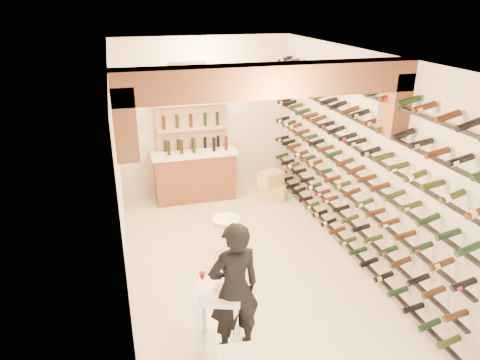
% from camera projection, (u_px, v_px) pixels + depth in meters
% --- Properties ---
extents(ground, '(6.00, 6.00, 0.00)m').
position_uv_depth(ground, '(245.00, 263.00, 7.06)').
color(ground, beige).
rests_on(ground, ground).
extents(room_shell, '(3.52, 6.02, 3.21)m').
position_uv_depth(room_shell, '(251.00, 129.00, 5.98)').
color(room_shell, beige).
rests_on(room_shell, ground).
extents(wine_rack, '(0.32, 5.70, 2.56)m').
position_uv_depth(wine_rack, '(342.00, 162.00, 6.86)').
color(wine_rack, black).
rests_on(wine_rack, ground).
extents(back_counter, '(1.70, 0.62, 1.29)m').
position_uv_depth(back_counter, '(195.00, 174.00, 9.15)').
color(back_counter, brown).
rests_on(back_counter, ground).
extents(back_shelving, '(1.40, 0.31, 2.73)m').
position_uv_depth(back_shelving, '(192.00, 141.00, 9.12)').
color(back_shelving, tan).
rests_on(back_shelving, ground).
extents(tasting_table, '(0.68, 0.68, 0.93)m').
position_uv_depth(tasting_table, '(218.00, 300.00, 5.20)').
color(tasting_table, white).
rests_on(tasting_table, ground).
extents(person, '(0.66, 0.48, 1.67)m').
position_uv_depth(person, '(234.00, 289.00, 5.06)').
color(person, black).
rests_on(person, ground).
extents(chrome_barstool, '(0.45, 0.45, 0.86)m').
position_uv_depth(chrome_barstool, '(226.00, 240.00, 6.75)').
color(chrome_barstool, silver).
rests_on(chrome_barstool, ground).
extents(crate_lower, '(0.62, 0.51, 0.32)m').
position_uv_depth(crate_lower, '(270.00, 192.00, 9.25)').
color(crate_lower, '#E5BE7D').
rests_on(crate_lower, ground).
extents(crate_upper, '(0.56, 0.48, 0.27)m').
position_uv_depth(crate_upper, '(271.00, 178.00, 9.14)').
color(crate_upper, '#E5BE7D').
rests_on(crate_upper, crate_lower).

